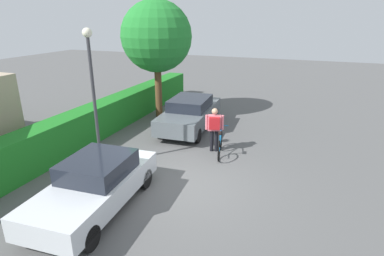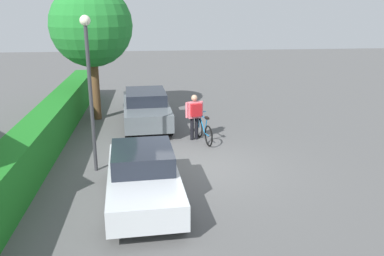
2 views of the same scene
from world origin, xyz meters
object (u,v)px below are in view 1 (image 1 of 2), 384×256
parked_car_far (190,113)px  tree_kerbside (157,37)px  person_rider (214,126)px  street_lamp (92,81)px  parked_car_near (95,184)px  bicycle (220,144)px

parked_car_far → tree_kerbside: size_ratio=0.82×
parked_car_far → person_rider: 2.62m
street_lamp → parked_car_near: bearing=-145.5°
parked_car_near → tree_kerbside: bearing=15.1°
street_lamp → person_rider: bearing=-51.9°
bicycle → tree_kerbside: size_ratio=0.31×
parked_car_near → street_lamp: street_lamp is taller
bicycle → tree_kerbside: 6.15m
parked_car_near → parked_car_far: (6.44, -0.00, 0.04)m
street_lamp → parked_car_far: bearing=-17.7°
parked_car_far → tree_kerbside: (1.06, 2.02, 3.03)m
bicycle → street_lamp: (-2.22, 3.39, 2.39)m
street_lamp → tree_kerbside: size_ratio=0.81×
person_rider → street_lamp: street_lamp is taller
parked_car_near → tree_kerbside: tree_kerbside is taller
tree_kerbside → bicycle: bearing=-129.0°
street_lamp → tree_kerbside: tree_kerbside is taller
parked_car_near → person_rider: 4.79m
person_rider → street_lamp: bearing=128.1°
parked_car_near → bicycle: bearing=-25.1°
parked_car_far → person_rider: size_ratio=2.75×
street_lamp → bicycle: bearing=-56.8°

